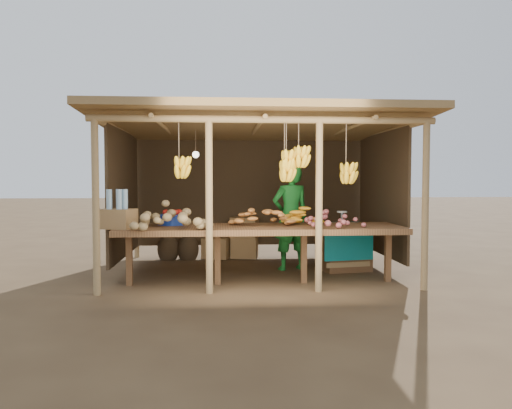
{
  "coord_description": "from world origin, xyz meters",
  "views": [
    {
      "loc": [
        -0.56,
        -7.79,
        1.46
      ],
      "look_at": [
        0.0,
        0.0,
        1.05
      ],
      "focal_mm": 35.0,
      "sensor_mm": 36.0,
      "label": 1
    }
  ],
  "objects": [
    {
      "name": "carton_stack",
      "position": [
        -0.29,
        1.2,
        0.33
      ],
      "size": [
        1.05,
        0.47,
        0.74
      ],
      "color": "olive",
      "rests_on": "ground"
    },
    {
      "name": "banana_pile",
      "position": [
        0.61,
        -0.72,
        0.98
      ],
      "size": [
        0.74,
        0.56,
        0.35
      ],
      "primitive_type": null,
      "rotation": [
        0.0,
        0.0,
        -0.27
      ],
      "color": "gold",
      "rests_on": "counter"
    },
    {
      "name": "burlap_sacks",
      "position": [
        -1.32,
        1.2,
        0.23
      ],
      "size": [
        0.74,
        0.39,
        0.53
      ],
      "color": "#43321F",
      "rests_on": "ground"
    },
    {
      "name": "bottle_box",
      "position": [
        -1.9,
        -1.15,
        1.0
      ],
      "size": [
        0.5,
        0.44,
        0.52
      ],
      "color": "olive",
      "rests_on": "counter"
    },
    {
      "name": "stall_structure",
      "position": [
        -0.0,
        -0.1,
        1.9
      ],
      "size": [
        4.7,
        3.5,
        2.43
      ],
      "color": "tan",
      "rests_on": "ground"
    },
    {
      "name": "tomato_basin",
      "position": [
        -1.24,
        -0.65,
        0.89
      ],
      "size": [
        0.41,
        0.41,
        0.22
      ],
      "rotation": [
        0.0,
        0.0,
        0.07
      ],
      "color": "navy",
      "rests_on": "counter"
    },
    {
      "name": "vendor",
      "position": [
        0.56,
        0.07,
        0.85
      ],
      "size": [
        0.71,
        0.56,
        1.69
      ],
      "primitive_type": "imported",
      "rotation": [
        0.0,
        0.0,
        3.43
      ],
      "color": "#1A7727",
      "rests_on": "ground"
    },
    {
      "name": "ground",
      "position": [
        0.0,
        0.0,
        0.0
      ],
      "size": [
        60.0,
        60.0,
        0.0
      ],
      "primitive_type": "plane",
      "color": "brown",
      "rests_on": "ground"
    },
    {
      "name": "onion_heap",
      "position": [
        0.96,
        -1.2,
        0.98
      ],
      "size": [
        0.88,
        0.6,
        0.36
      ],
      "primitive_type": null,
      "rotation": [
        0.0,
        0.0,
        -0.15
      ],
      "color": "#A85152",
      "rests_on": "counter"
    },
    {
      "name": "tarp_crate",
      "position": [
        1.4,
        0.0,
        0.39
      ],
      "size": [
        0.91,
        0.82,
        0.96
      ],
      "color": "brown",
      "rests_on": "ground"
    },
    {
      "name": "sweet_potato_heap",
      "position": [
        0.05,
        -0.89,
        0.98
      ],
      "size": [
        1.02,
        0.82,
        0.35
      ],
      "primitive_type": null,
      "rotation": [
        0.0,
        0.0,
        -0.37
      ],
      "color": "#B86E2F",
      "rests_on": "counter"
    },
    {
      "name": "counter",
      "position": [
        0.0,
        -0.95,
        0.74
      ],
      "size": [
        3.9,
        1.05,
        0.8
      ],
      "color": "brown",
      "rests_on": "ground"
    },
    {
      "name": "potato_heap",
      "position": [
        -1.23,
        -1.24,
        0.99
      ],
      "size": [
        1.13,
        0.72,
        0.37
      ],
      "primitive_type": null,
      "rotation": [
        0.0,
        0.0,
        0.05
      ],
      "color": "olive",
      "rests_on": "counter"
    }
  ]
}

